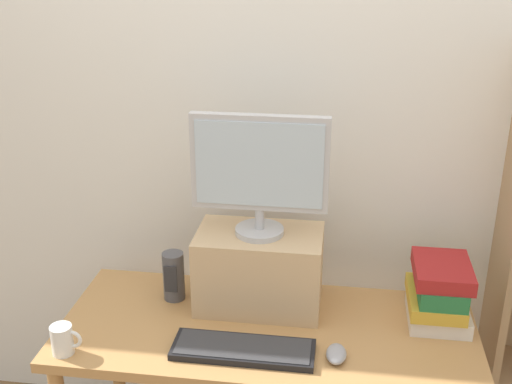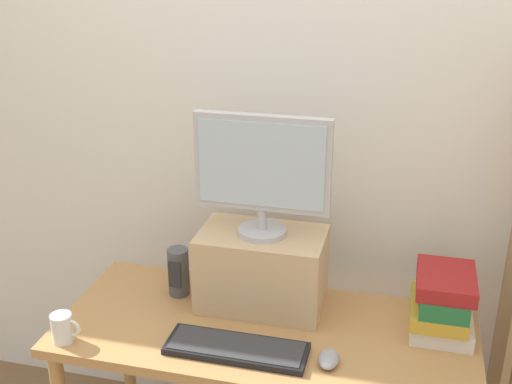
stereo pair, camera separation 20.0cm
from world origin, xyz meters
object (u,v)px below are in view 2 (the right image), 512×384
object	(u,v)px
riser_box	(262,269)
coffee_mug	(63,328)
desk_speaker	(178,272)
desk	(265,347)
keyboard	(237,348)
book_stack	(442,303)
computer_monitor	(262,170)
computer_mouse	(329,359)

from	to	relation	value
riser_box	coffee_mug	size ratio (longest dim) A/B	4.31
riser_box	desk_speaker	size ratio (longest dim) A/B	2.40
desk	desk_speaker	size ratio (longest dim) A/B	7.74
riser_box	keyboard	distance (m)	0.33
desk_speaker	riser_box	bearing A→B (deg)	1.22
riser_box	coffee_mug	bearing A→B (deg)	-146.63
keyboard	desk_speaker	size ratio (longest dim) A/B	2.50
book_stack	desk_speaker	distance (m)	0.94
coffee_mug	desk_speaker	bearing A→B (deg)	54.79
keyboard	riser_box	bearing A→B (deg)	87.95
book_stack	coffee_mug	world-z (taller)	book_stack
desk	keyboard	size ratio (longest dim) A/B	3.10
book_stack	desk_speaker	xyz separation A→B (m)	(-0.94, 0.01, -0.02)
desk	computer_monitor	world-z (taller)	computer_monitor
book_stack	coffee_mug	xyz separation A→B (m)	(-1.20, -0.37, -0.06)
keyboard	coffee_mug	size ratio (longest dim) A/B	4.49
riser_box	desk_speaker	distance (m)	0.32
keyboard	book_stack	distance (m)	0.70
coffee_mug	desk	bearing A→B (deg)	20.88
riser_box	computer_monitor	size ratio (longest dim) A/B	0.95
riser_box	desk	bearing A→B (deg)	-71.55
keyboard	desk_speaker	world-z (taller)	desk_speaker
computer_mouse	coffee_mug	distance (m)	0.87
keyboard	desk_speaker	distance (m)	0.43
book_stack	computer_monitor	bearing A→B (deg)	178.68
computer_monitor	coffee_mug	size ratio (longest dim) A/B	4.55
desk	desk_speaker	world-z (taller)	desk_speaker
computer_monitor	keyboard	world-z (taller)	computer_monitor
keyboard	computer_mouse	bearing A→B (deg)	1.99
book_stack	keyboard	bearing A→B (deg)	-155.93
desk	riser_box	size ratio (longest dim) A/B	3.23
riser_box	computer_monitor	bearing A→B (deg)	-90.00
desk_speaker	keyboard	bearing A→B (deg)	-43.90
keyboard	computer_mouse	distance (m)	0.30
desk	computer_mouse	world-z (taller)	computer_mouse
desk_speaker	desk	bearing A→B (deg)	-20.55
keyboard	desk	bearing A→B (deg)	69.62
riser_box	keyboard	world-z (taller)	riser_box
desk_speaker	coffee_mug	bearing A→B (deg)	-125.21
computer_monitor	computer_mouse	world-z (taller)	computer_monitor
coffee_mug	riser_box	bearing A→B (deg)	33.37
desk	desk_speaker	distance (m)	0.42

